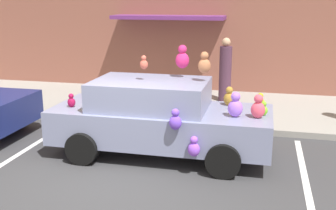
% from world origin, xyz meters
% --- Properties ---
extents(ground_plane, '(60.00, 60.00, 0.00)m').
position_xyz_m(ground_plane, '(0.00, 0.00, 0.00)').
color(ground_plane, '#38383A').
extents(sidewalk, '(24.00, 4.00, 0.15)m').
position_xyz_m(sidewalk, '(0.00, 5.00, 0.07)').
color(sidewalk, gray).
rests_on(sidewalk, ground).
extents(parking_stripe_front, '(0.12, 3.60, 0.01)m').
position_xyz_m(parking_stripe_front, '(3.32, 1.00, 0.00)').
color(parking_stripe_front, silver).
rests_on(parking_stripe_front, ground).
extents(parking_stripe_rear, '(0.12, 3.60, 0.01)m').
position_xyz_m(parking_stripe_rear, '(-2.36, 1.00, 0.00)').
color(parking_stripe_rear, silver).
rests_on(parking_stripe_rear, ground).
extents(plush_covered_car, '(4.39, 2.02, 2.22)m').
position_xyz_m(plush_covered_car, '(0.47, 1.30, 0.80)').
color(plush_covered_car, '#7C83A6').
rests_on(plush_covered_car, ground).
extents(teddy_bear_on_sidewalk, '(0.40, 0.34, 0.77)m').
position_xyz_m(teddy_bear_on_sidewalk, '(-0.04, 3.40, 0.51)').
color(teddy_bear_on_sidewalk, beige).
rests_on(teddy_bear_on_sidewalk, sidewalk).
extents(pedestrian_near_shopfront, '(0.36, 0.36, 1.88)m').
position_xyz_m(pedestrian_near_shopfront, '(1.38, 5.60, 1.03)').
color(pedestrian_near_shopfront, '#4A2C40').
rests_on(pedestrian_near_shopfront, sidewalk).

